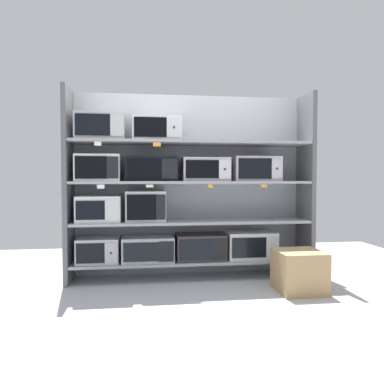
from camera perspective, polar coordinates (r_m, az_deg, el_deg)
The scene contains 27 objects.
ground at distance 3.40m, azimuth 2.25°, elevation -17.69°, with size 6.67×6.00×0.02m, color #B2B7BC.
back_panel at distance 4.43m, azimuth -0.40°, elevation 1.14°, with size 2.87×0.04×2.13m, color #9EA3A8.
upright_left at distance 4.24m, azimuth -18.64°, elevation 0.98°, with size 0.05×0.45×2.13m, color #5B5B5E.
upright_right at distance 4.57m, azimuth 17.25°, elevation 1.07°, with size 0.05×0.45×2.13m, color #5B5B5E.
shelf_0 at distance 4.30m, azimuth -0.00°, elevation -10.60°, with size 2.67×0.45×0.03m, color #99999E.
microwave_0 at distance 4.26m, azimuth -14.29°, elevation -8.69°, with size 0.46×0.40×0.27m.
microwave_1 at distance 4.23m, azimuth -6.83°, elevation -8.71°, with size 0.58×0.40×0.28m.
microwave_2 at distance 4.27m, azimuth 1.29°, elevation -8.47°, with size 0.56×0.37×0.29m.
microwave_3 at distance 4.40m, azimuth 9.08°, elevation -8.09°, with size 0.57×0.35×0.31m.
shelf_1 at distance 4.22m, azimuth -0.00°, elevation -4.62°, with size 2.67×0.45×0.03m, color #99999E.
microwave_4 at distance 4.20m, azimuth -14.19°, elevation -2.55°, with size 0.48×0.38×0.29m.
microwave_5 at distance 4.16m, azimuth -7.18°, elevation -2.18°, with size 0.44×0.37×0.34m.
shelf_2 at distance 4.19m, azimuth -0.00°, elevation 1.51°, with size 2.67×0.45×0.03m, color #99999E.
microwave_6 at distance 4.18m, azimuth -14.28°, elevation 3.63°, with size 0.47×0.42×0.29m.
microwave_7 at distance 4.15m, azimuth -6.27°, elevation 3.57°, with size 0.57×0.36×0.27m.
microwave_8 at distance 4.21m, azimuth 2.07°, elevation 3.51°, with size 0.53×0.37×0.26m.
microwave_9 at distance 4.35m, azimuth 9.82°, elevation 3.55°, with size 0.54×0.36×0.28m.
price_tag_0 at distance 3.96m, azimuth -13.97°, elevation 0.81°, with size 0.08×0.00×0.04m, color white.
price_tag_1 at distance 3.93m, azimuth -6.59°, elevation 0.93°, with size 0.08×0.00×0.03m, color beige.
price_tag_2 at distance 3.99m, azimuth 2.90°, elevation 0.92°, with size 0.05×0.00×0.04m, color orange.
price_tag_3 at distance 4.14m, azimuth 11.11°, elevation 0.93°, with size 0.07×0.00×0.04m, color orange.
shelf_3 at distance 4.21m, azimuth -0.00°, elevation 7.65°, with size 2.67×0.45×0.03m, color #99999E.
microwave_10 at distance 4.22m, azimuth -14.01°, elevation 9.75°, with size 0.52×0.38×0.29m.
microwave_11 at distance 4.19m, azimuth -5.50°, elevation 9.67°, with size 0.54×0.36×0.26m.
price_tag_4 at distance 3.97m, azimuth -14.40°, elevation 7.31°, with size 0.07×0.00×0.04m, color white.
price_tag_5 at distance 3.95m, azimuth -5.46°, elevation 7.39°, with size 0.08×0.00×0.05m, color orange.
shipping_carton at distance 3.95m, azimuth 16.28°, elevation -11.69°, with size 0.45×0.45×0.41m, color tan.
Camera 1 is at (-0.53, -4.16, 1.14)m, focal length 34.36 mm.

